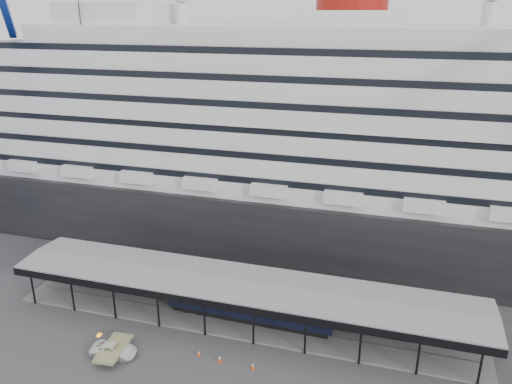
# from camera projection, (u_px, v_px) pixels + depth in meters

# --- Properties ---
(ground) EXTENTS (200.00, 200.00, 0.00)m
(ground) POSITION_uv_depth(u_px,v_px,m) (226.00, 344.00, 55.39)
(ground) COLOR #3D3D40
(ground) RESTS_ON ground
(cruise_ship) EXTENTS (130.00, 30.00, 43.90)m
(cruise_ship) POSITION_uv_depth(u_px,v_px,m) (293.00, 123.00, 77.91)
(cruise_ship) COLOR black
(cruise_ship) RESTS_ON ground
(platform_canopy) EXTENTS (56.00, 9.18, 5.30)m
(platform_canopy) POSITION_uv_depth(u_px,v_px,m) (240.00, 302.00, 59.08)
(platform_canopy) COLOR slate
(platform_canopy) RESTS_ON ground
(port_truck) EXTENTS (5.11, 2.70, 1.37)m
(port_truck) POSITION_uv_depth(u_px,v_px,m) (114.00, 350.00, 53.38)
(port_truck) COLOR white
(port_truck) RESTS_ON ground
(pullman_carriage) EXTENTS (20.06, 3.03, 19.65)m
(pullman_carriage) POSITION_uv_depth(u_px,v_px,m) (250.00, 303.00, 58.75)
(pullman_carriage) COLOR black
(pullman_carriage) RESTS_ON ground
(traffic_cone_left) EXTENTS (0.44, 0.44, 0.65)m
(traffic_cone_left) POSITION_uv_depth(u_px,v_px,m) (199.00, 353.00, 53.42)
(traffic_cone_left) COLOR #D8490C
(traffic_cone_left) RESTS_ON ground
(traffic_cone_mid) EXTENTS (0.44, 0.44, 0.79)m
(traffic_cone_mid) POSITION_uv_depth(u_px,v_px,m) (220.00, 359.00, 52.45)
(traffic_cone_mid) COLOR #D54A0B
(traffic_cone_mid) RESTS_ON ground
(traffic_cone_right) EXTENTS (0.45, 0.45, 0.74)m
(traffic_cone_right) POSITION_uv_depth(u_px,v_px,m) (253.00, 366.00, 51.44)
(traffic_cone_right) COLOR #E44C0C
(traffic_cone_right) RESTS_ON ground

